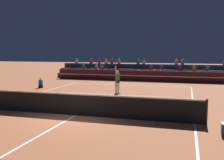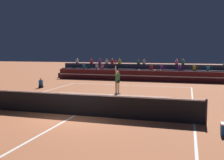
% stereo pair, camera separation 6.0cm
% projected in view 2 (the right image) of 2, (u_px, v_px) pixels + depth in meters
% --- Properties ---
extents(ground_plane, '(120.00, 120.00, 0.00)m').
position_uv_depth(ground_plane, '(75.00, 115.00, 12.64)').
color(ground_plane, '#AD603D').
extents(court_lines, '(11.10, 23.90, 0.01)m').
position_uv_depth(court_lines, '(75.00, 115.00, 12.64)').
color(court_lines, white).
rests_on(court_lines, ground).
extents(tennis_net, '(12.00, 0.10, 1.10)m').
position_uv_depth(tennis_net, '(75.00, 104.00, 12.59)').
color(tennis_net, black).
rests_on(tennis_net, ground).
extents(sponsor_banner_wall, '(18.00, 0.26, 1.10)m').
position_uv_depth(sponsor_banner_wall, '(137.00, 76.00, 27.70)').
color(sponsor_banner_wall, '#51191E').
rests_on(sponsor_banner_wall, ground).
extents(bleacher_stand, '(19.50, 2.85, 2.28)m').
position_uv_depth(bleacher_stand, '(141.00, 73.00, 30.11)').
color(bleacher_stand, '#383D4C').
rests_on(bleacher_stand, ground).
extents(ball_kid_courtside, '(0.30, 0.36, 0.84)m').
position_uv_depth(ball_kid_courtside, '(41.00, 84.00, 22.23)').
color(ball_kid_courtside, black).
rests_on(ball_kid_courtside, ground).
extents(tennis_player, '(0.39, 0.87, 2.50)m').
position_uv_depth(tennis_player, '(117.00, 81.00, 18.81)').
color(tennis_player, beige).
rests_on(tennis_player, ground).
extents(tennis_ball, '(0.07, 0.07, 0.07)m').
position_uv_depth(tennis_ball, '(134.00, 97.00, 17.74)').
color(tennis_ball, '#C6DB33').
rests_on(tennis_ball, ground).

